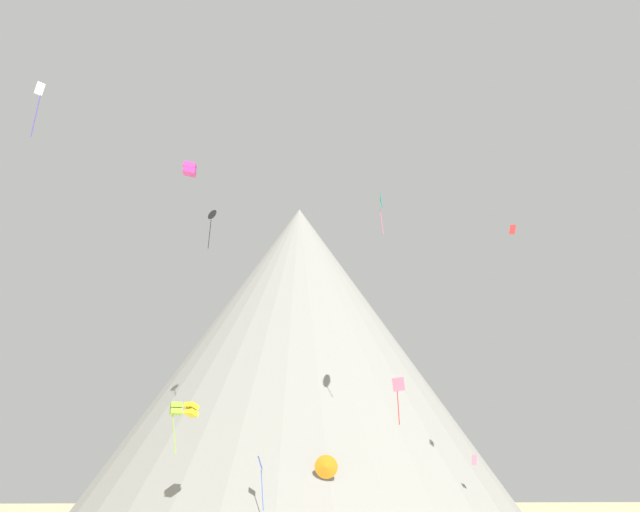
# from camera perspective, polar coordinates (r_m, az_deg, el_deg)

# --- Properties ---
(rock_massif) EXTENTS (90.44, 90.44, 46.96)m
(rock_massif) POSITION_cam_1_polar(r_m,az_deg,el_deg) (117.24, -1.28, -7.88)
(rock_massif) COLOR gray
(rock_massif) RESTS_ON ground_plane
(kite_lime_low) EXTENTS (1.19, 1.23, 4.53)m
(kite_lime_low) POSITION_cam_1_polar(r_m,az_deg,el_deg) (70.76, -10.61, -11.09)
(kite_lime_low) COLOR #8CD133
(kite_yellow_low) EXTENTS (1.71, 1.71, 1.57)m
(kite_yellow_low) POSITION_cam_1_polar(r_m,az_deg,el_deg) (84.34, -9.52, -11.15)
(kite_yellow_low) COLOR yellow
(kite_red_high) EXTENTS (0.83, 0.44, 1.22)m
(kite_red_high) POSITION_cam_1_polar(r_m,az_deg,el_deg) (86.05, 14.07, 1.92)
(kite_red_high) COLOR red
(kite_pink_low) EXTENTS (0.61, 0.49, 1.20)m
(kite_pink_low) POSITION_cam_1_polar(r_m,az_deg,el_deg) (94.67, 11.37, -14.57)
(kite_pink_low) COLOR pink
(kite_rainbow_low) EXTENTS (1.15, 0.39, 3.88)m
(kite_rainbow_low) POSITION_cam_1_polar(r_m,az_deg,el_deg) (64.44, 5.84, -9.78)
(kite_rainbow_low) COLOR #E5668C
(kite_blue_low) EXTENTS (0.76, 0.96, 5.59)m
(kite_blue_low) POSITION_cam_1_polar(r_m,az_deg,el_deg) (84.54, -4.41, -15.58)
(kite_blue_low) COLOR blue
(kite_orange_low) EXTENTS (2.63, 1.24, 2.57)m
(kite_orange_low) POSITION_cam_1_polar(r_m,az_deg,el_deg) (86.88, 0.45, -15.35)
(kite_orange_low) COLOR orange
(kite_magenta_high) EXTENTS (1.10, 1.04, 1.10)m
(kite_magenta_high) POSITION_cam_1_polar(r_m,az_deg,el_deg) (64.53, -9.63, 6.36)
(kite_magenta_high) COLOR #D1339E
(kite_teal_high) EXTENTS (0.99, 2.14, 4.99)m
(kite_teal_high) POSITION_cam_1_polar(r_m,az_deg,el_deg) (86.85, 4.52, 4.08)
(kite_teal_high) COLOR teal
(kite_black_high) EXTENTS (1.41, 1.38, 4.95)m
(kite_black_high) POSITION_cam_1_polar(r_m,az_deg,el_deg) (94.46, -7.96, 2.94)
(kite_black_high) COLOR black
(kite_white_high) EXTENTS (0.85, 0.34, 5.31)m
(kite_white_high) POSITION_cam_1_polar(r_m,az_deg,el_deg) (72.88, -20.13, 10.93)
(kite_white_high) COLOR white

